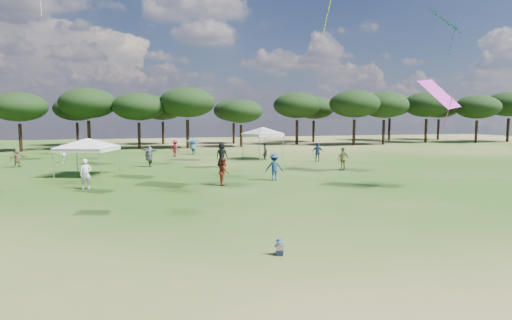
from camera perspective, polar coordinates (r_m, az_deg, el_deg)
The scene contains 6 objects.
ground at distance 10.74m, azimuth 4.08°, elevation -15.96°, with size 140.00×140.00×0.00m, color #2F5218.
tree_line at distance 57.07m, azimuth -10.43°, elevation 7.21°, with size 108.78×17.63×7.77m.
tent_left at distance 30.71m, azimuth -21.59°, elevation 2.49°, with size 6.23×6.23×2.83m.
tent_right at distance 39.49m, azimuth 0.91°, elevation 4.24°, with size 5.46×5.46×3.29m.
toddler at distance 12.58m, azimuth 3.16°, elevation -11.60°, with size 0.37×0.40×0.49m.
festival_crowd at distance 34.51m, azimuth -12.58°, elevation 0.51°, with size 28.42×21.71×1.92m.
Camera 1 is at (-3.49, -9.34, 3.99)m, focal length 30.00 mm.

